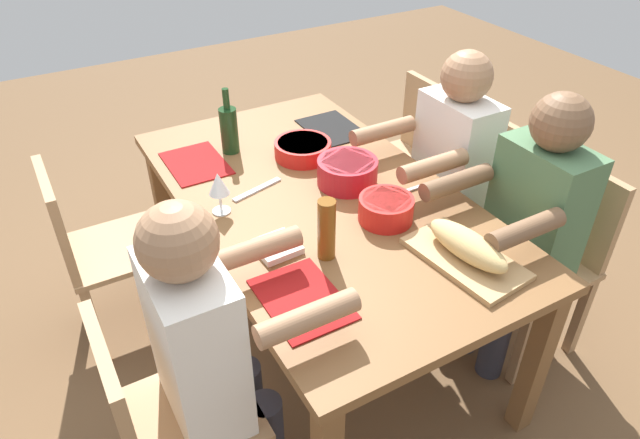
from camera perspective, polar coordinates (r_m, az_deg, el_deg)
The scene contains 24 objects.
ground_plane at distance 2.71m, azimuth 0.00°, elevation -10.91°, with size 8.00×8.00×0.00m, color brown.
dining_table at distance 2.28m, azimuth 0.00°, elevation 0.60°, with size 1.73×0.99×0.74m.
chair_near_left at distance 2.55m, azimuth 21.75°, elevation -2.84°, with size 0.40×0.40×0.85m.
diner_near_left at distance 2.31m, azimuth 19.89°, elevation -0.10°, with size 0.41×0.53×1.20m.
chair_near_right at distance 3.10m, azimuth 8.87°, elevation 6.57°, with size 0.40×0.40×0.85m.
chair_far_right at distance 2.57m, azimuth -21.58°, elevation -2.50°, with size 0.40×0.40×0.85m.
chair_near_center at distance 2.80m, azimuth 14.70°, elevation 2.34°, with size 0.40×0.40×0.85m.
diner_near_center at distance 2.58m, azimuth 12.37°, elevation 5.27°, with size 0.41×0.53×1.20m.
chair_far_left at distance 1.87m, azimuth -15.49°, elevation -18.45°, with size 0.40×0.40×0.85m.
diner_far_left at distance 1.73m, azimuth -10.73°, elevation -12.19°, with size 0.41×0.53×1.20m.
serving_bowl_pasta at distance 2.28m, azimuth 2.73°, elevation 4.88°, with size 0.24×0.24×0.10m.
serving_bowl_greens at distance 2.09m, azimuth 6.56°, elevation 1.17°, with size 0.20×0.20×0.09m.
serving_bowl_fruit at distance 2.48m, azimuth -1.72°, elevation 7.08°, with size 0.24×0.24×0.07m.
cutting_board at distance 1.97m, azimuth 14.17°, elevation -3.74°, with size 0.40×0.22×0.02m, color tan.
bread_loaf at distance 1.93m, azimuth 14.41°, elevation -2.47°, with size 0.32×0.11×0.09m, color tan.
wine_bottle at distance 2.52m, azimuth -9.01°, elevation 8.87°, with size 0.08×0.08×0.29m.
beer_bottle at distance 1.87m, azimuth 0.65°, elevation -0.99°, with size 0.06×0.06×0.22m, color brown.
wine_glass at distance 2.11m, azimuth -10.02°, elevation 3.37°, with size 0.08×0.08×0.17m.
placemat_near_right at distance 2.73m, azimuth 1.18°, elevation 9.03°, with size 0.32×0.23×0.01m, color black.
placemat_far_right at distance 2.50m, azimuth -12.20°, elevation 5.46°, with size 0.32×0.23×0.01m, color maroon.
fork_near_center at distance 2.29m, azimuth 9.04°, elevation 2.96°, with size 0.02×0.17×0.01m, color silver.
placemat_far_left at distance 1.77m, azimuth -1.82°, elevation -7.88°, with size 0.32×0.23×0.01m, color maroon.
carving_knife at distance 2.28m, azimuth -6.24°, elevation 2.98°, with size 0.23×0.02×0.01m, color silver.
napkin_stack at distance 1.96m, azimuth -4.34°, elevation -2.71°, with size 0.14×0.14×0.02m, color white.
Camera 1 is at (-1.62, 0.92, 1.96)m, focal length 32.29 mm.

